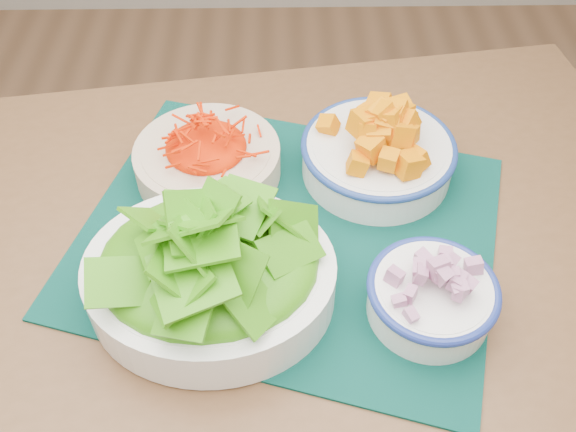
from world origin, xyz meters
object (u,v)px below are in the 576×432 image
object	(u,v)px
onion_bowl	(432,293)
carrot_bowl	(207,154)
placemat	(288,232)
lettuce_bowl	(208,263)
table	(233,316)
squash_bowl	(379,147)

from	to	relation	value
onion_bowl	carrot_bowl	bearing A→B (deg)	138.66
placemat	lettuce_bowl	world-z (taller)	lettuce_bowl
carrot_bowl	onion_bowl	xyz separation A→B (m)	(0.28, -0.24, 0.00)
table	placemat	bearing A→B (deg)	33.72
squash_bowl	onion_bowl	size ratio (longest dim) A/B	1.45
lettuce_bowl	onion_bowl	bearing A→B (deg)	-3.03
lettuce_bowl	onion_bowl	world-z (taller)	lettuce_bowl
table	carrot_bowl	xyz separation A→B (m)	(-0.04, 0.18, 0.13)
carrot_bowl	onion_bowl	world-z (taller)	same
placemat	squash_bowl	xyz separation A→B (m)	(0.13, 0.11, 0.05)
carrot_bowl	lettuce_bowl	bearing A→B (deg)	-85.03
carrot_bowl	table	bearing A→B (deg)	-78.80
lettuce_bowl	squash_bowl	bearing A→B (deg)	46.98
placemat	squash_bowl	bearing A→B (deg)	57.58
placemat	lettuce_bowl	distance (m)	0.15
squash_bowl	lettuce_bowl	world-z (taller)	lettuce_bowl
onion_bowl	squash_bowl	bearing A→B (deg)	98.43
table	lettuce_bowl	xyz separation A→B (m)	(-0.02, -0.03, 0.16)
table	squash_bowl	bearing A→B (deg)	32.99
onion_bowl	lettuce_bowl	bearing A→B (deg)	174.07
table	onion_bowl	distance (m)	0.28
placemat	onion_bowl	distance (m)	0.21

